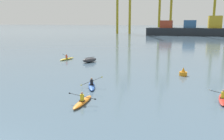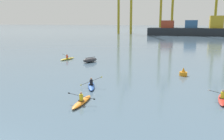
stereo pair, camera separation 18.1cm
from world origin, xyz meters
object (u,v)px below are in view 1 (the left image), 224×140
(container_barge, at_px, (191,29))
(capsized_dinghy, at_px, (90,60))
(kayak_yellow, at_px, (67,59))
(kayak_orange, at_px, (83,101))
(channel_buoy, at_px, (183,73))
(kayak_red, at_px, (223,99))
(kayak_blue, at_px, (92,85))

(container_barge, xyz_separation_m, capsized_dinghy, (-15.05, -82.16, -2.30))
(kayak_yellow, distance_m, kayak_orange, 22.66)
(kayak_yellow, bearing_deg, container_barge, 76.37)
(container_barge, xyz_separation_m, kayak_orange, (-8.09, -100.41, -2.48))
(capsized_dinghy, height_order, channel_buoy, channel_buoy)
(kayak_orange, bearing_deg, channel_buoy, 60.42)
(container_barge, distance_m, channel_buoy, 87.88)
(kayak_orange, bearing_deg, kayak_red, 20.84)
(capsized_dinghy, relative_size, channel_buoy, 2.81)
(channel_buoy, xyz_separation_m, kayak_red, (3.25, -8.61, -0.19))
(kayak_red, relative_size, kayak_orange, 1.01)
(kayak_yellow, height_order, kayak_red, kayak_yellow)
(capsized_dinghy, distance_m, kayak_orange, 19.53)
(capsized_dinghy, xyz_separation_m, channel_buoy, (14.09, -5.68, 0.01))
(container_barge, bearing_deg, kayak_yellow, -103.63)
(container_barge, xyz_separation_m, kayak_red, (2.29, -96.46, -2.48))
(capsized_dinghy, relative_size, kayak_orange, 0.82)
(capsized_dinghy, bearing_deg, container_barge, 79.62)
(capsized_dinghy, height_order, kayak_red, kayak_red)
(kayak_red, xyz_separation_m, kayak_blue, (-11.51, 0.73, 0.00))
(kayak_yellow, relative_size, kayak_red, 1.00)
(channel_buoy, bearing_deg, capsized_dinghy, 158.02)
(kayak_orange, distance_m, kayak_blue, 4.81)
(capsized_dinghy, bearing_deg, kayak_orange, -69.13)
(channel_buoy, height_order, kayak_blue, kayak_blue)
(channel_buoy, bearing_deg, kayak_orange, -119.58)
(channel_buoy, relative_size, kayak_orange, 0.29)
(kayak_blue, bearing_deg, channel_buoy, 43.65)
(capsized_dinghy, xyz_separation_m, kayak_red, (17.33, -14.30, -0.18))
(container_barge, relative_size, kayak_red, 10.91)
(kayak_yellow, xyz_separation_m, kayak_orange, (11.52, -19.51, 0.00))
(container_barge, height_order, channel_buoy, container_barge)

